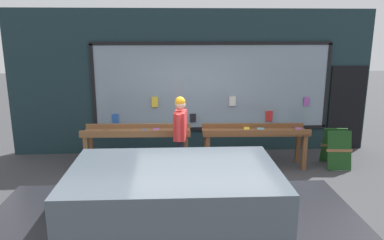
# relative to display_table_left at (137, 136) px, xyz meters

# --- Properties ---
(ground_plane) EXTENTS (40.00, 40.00, 0.00)m
(ground_plane) POSITION_rel_display_table_left_xyz_m (1.28, -1.17, -0.75)
(ground_plane) COLOR #38383A
(shopfront_facade) EXTENTS (8.66, 0.29, 3.44)m
(shopfront_facade) POSITION_rel_display_table_left_xyz_m (1.35, 1.21, 0.96)
(shopfront_facade) COLOR #192D33
(shopfront_facade) RESTS_ON ground_plane
(display_table_left) EXTENTS (2.31, 0.71, 0.94)m
(display_table_left) POSITION_rel_display_table_left_xyz_m (0.00, 0.00, 0.00)
(display_table_left) COLOR brown
(display_table_left) RESTS_ON ground_plane
(display_table_right) EXTENTS (2.31, 0.71, 0.91)m
(display_table_right) POSITION_rel_display_table_left_xyz_m (2.56, -0.00, -0.02)
(display_table_right) COLOR brown
(display_table_right) RESTS_ON ground_plane
(person_browsing) EXTENTS (0.29, 0.65, 1.67)m
(person_browsing) POSITION_rel_display_table_left_xyz_m (0.92, -0.48, 0.23)
(person_browsing) COLOR black
(person_browsing) RESTS_ON ground_plane
(small_dog) EXTENTS (0.44, 0.50, 0.41)m
(small_dog) POSITION_rel_display_table_left_xyz_m (1.43, -0.67, -0.47)
(small_dog) COLOR #99724C
(small_dog) RESTS_ON ground_plane
(sandwich_board_sign) EXTENTS (0.59, 0.67, 0.84)m
(sandwich_board_sign) POSITION_rel_display_table_left_xyz_m (4.36, -0.12, -0.32)
(sandwich_board_sign) COLOR #193F19
(sandwich_board_sign) RESTS_ON ground_plane
(parked_car) EXTENTS (4.34, 2.02, 1.41)m
(parked_car) POSITION_rel_display_table_left_xyz_m (0.73, -3.71, -0.00)
(parked_car) COLOR black
(parked_car) RESTS_ON ground_plane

